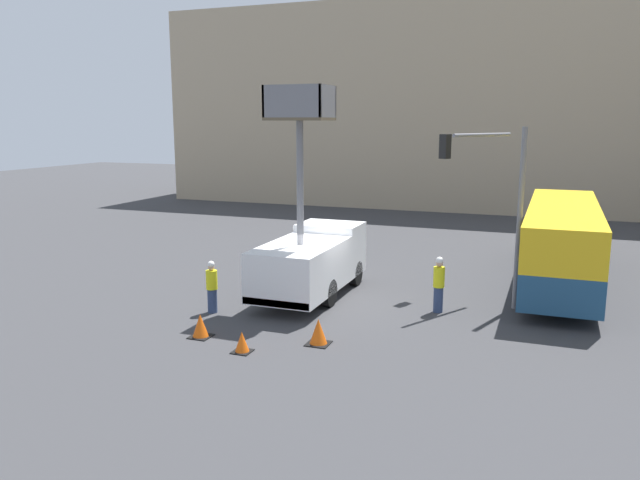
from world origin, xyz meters
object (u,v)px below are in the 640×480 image
(city_bus, at_px, (562,238))
(traffic_cone_near_truck, at_px, (242,343))
(road_worker_directing, at_px, (439,284))
(utility_truck, at_px, (311,257))
(road_worker_near_truck, at_px, (212,287))
(traffic_light_pole, at_px, (492,185))
(traffic_cone_mid_road, at_px, (318,332))
(traffic_cone_far_side, at_px, (200,326))

(city_bus, xyz_separation_m, traffic_cone_near_truck, (-8.28, -11.03, -1.58))
(road_worker_directing, bearing_deg, utility_truck, 151.47)
(utility_truck, height_order, road_worker_near_truck, utility_truck)
(road_worker_near_truck, height_order, traffic_cone_near_truck, road_worker_near_truck)
(utility_truck, distance_m, traffic_light_pole, 6.89)
(city_bus, xyz_separation_m, road_worker_near_truck, (-10.95, -8.08, -0.97))
(utility_truck, xyz_separation_m, traffic_cone_mid_road, (2.06, -4.62, -1.14))
(traffic_cone_near_truck, distance_m, traffic_cone_mid_road, 2.23)
(traffic_cone_near_truck, xyz_separation_m, traffic_cone_far_side, (-1.75, 0.67, 0.06))
(traffic_cone_near_truck, relative_size, traffic_cone_mid_road, 0.79)
(utility_truck, xyz_separation_m, traffic_cone_far_side, (-1.46, -5.31, -1.16))
(city_bus, bearing_deg, road_worker_near_truck, 122.47)
(traffic_cone_near_truck, bearing_deg, road_worker_directing, 51.99)
(utility_truck, xyz_separation_m, traffic_cone_near_truck, (0.29, -5.98, -1.22))
(utility_truck, bearing_deg, city_bus, 30.52)
(traffic_light_pole, bearing_deg, traffic_cone_near_truck, -127.39)
(traffic_cone_mid_road, bearing_deg, traffic_light_pole, 57.10)
(traffic_light_pole, relative_size, road_worker_near_truck, 3.47)
(city_bus, distance_m, traffic_cone_mid_road, 11.75)
(road_worker_directing, bearing_deg, traffic_cone_mid_road, -146.85)
(traffic_light_pole, bearing_deg, city_bus, 54.24)
(city_bus, xyz_separation_m, road_worker_directing, (-3.82, -5.33, -0.89))
(utility_truck, distance_m, traffic_cone_near_truck, 6.11)
(utility_truck, height_order, road_worker_directing, utility_truck)
(utility_truck, relative_size, traffic_cone_mid_road, 9.89)
(traffic_cone_far_side, bearing_deg, road_worker_directing, 39.02)
(city_bus, relative_size, traffic_cone_mid_road, 15.59)
(road_worker_near_truck, distance_m, traffic_cone_far_side, 2.52)
(traffic_cone_mid_road, height_order, traffic_cone_far_side, traffic_cone_mid_road)
(city_bus, bearing_deg, traffic_cone_near_truck, 139.16)
(traffic_cone_mid_road, bearing_deg, road_worker_directing, 58.30)
(traffic_light_pole, bearing_deg, utility_truck, -164.87)
(city_bus, xyz_separation_m, traffic_light_pole, (-2.44, -3.39, 2.32))
(traffic_cone_near_truck, bearing_deg, utility_truck, 92.76)
(utility_truck, bearing_deg, traffic_light_pole, 15.13)
(traffic_light_pole, bearing_deg, traffic_cone_far_side, -137.44)
(city_bus, height_order, road_worker_near_truck, city_bus)
(traffic_light_pole, height_order, traffic_cone_mid_road, traffic_light_pole)
(road_worker_near_truck, bearing_deg, traffic_light_pole, 124.14)
(road_worker_directing, bearing_deg, traffic_cone_far_side, -166.12)
(utility_truck, relative_size, traffic_light_pole, 1.22)
(traffic_light_pole, xyz_separation_m, road_worker_directing, (-1.38, -1.94, -3.22))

